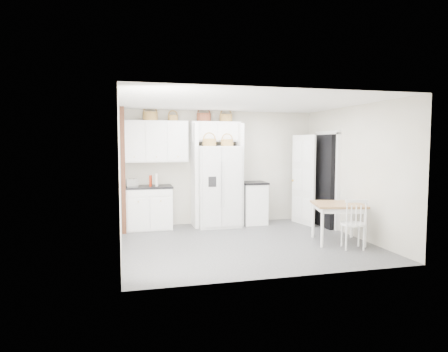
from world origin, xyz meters
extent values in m
plane|color=#333335|center=(0.00, 0.00, 0.00)|extent=(4.50, 4.50, 0.00)
plane|color=white|center=(0.00, 0.00, 2.60)|extent=(4.50, 4.50, 0.00)
plane|color=#B2AA94|center=(0.00, 2.00, 1.30)|extent=(4.50, 0.00, 4.50)
plane|color=#B2AA94|center=(-2.25, 0.00, 1.30)|extent=(0.00, 4.00, 4.00)
plane|color=#B2AA94|center=(2.25, 0.00, 1.30)|extent=(0.00, 4.00, 4.00)
cube|color=silver|center=(-0.15, 1.61, 0.90)|extent=(0.93, 0.75, 1.80)
cube|color=white|center=(-1.67, 1.70, 0.45)|extent=(0.97, 0.61, 0.90)
cube|color=white|center=(0.71, 1.70, 0.46)|extent=(0.53, 0.63, 0.93)
cube|color=brown|center=(1.70, -0.38, 0.37)|extent=(1.08, 1.08, 0.74)
cube|color=white|center=(1.71, -0.86, 0.44)|extent=(0.52, 0.50, 0.88)
cube|color=black|center=(-1.67, 1.70, 0.92)|extent=(1.01, 0.65, 0.04)
cube|color=black|center=(0.71, 1.70, 0.95)|extent=(0.57, 0.68, 0.04)
cube|color=silver|center=(-2.03, 1.60, 1.02)|extent=(0.27, 0.20, 0.17)
cube|color=#9B2109|center=(-1.63, 1.62, 1.06)|extent=(0.07, 0.16, 0.24)
cube|color=silver|center=(-1.50, 1.62, 1.07)|extent=(0.07, 0.18, 0.27)
cylinder|color=brown|center=(-1.60, 1.83, 2.44)|extent=(0.32, 0.32, 0.19)
cylinder|color=brown|center=(-1.11, 1.83, 2.41)|extent=(0.22, 0.22, 0.13)
cylinder|color=brown|center=(-0.42, 1.83, 2.44)|extent=(0.32, 0.32, 0.18)
cylinder|color=brown|center=(0.09, 1.83, 2.43)|extent=(0.29, 0.29, 0.17)
cylinder|color=brown|center=(-0.36, 1.51, 1.88)|extent=(0.30, 0.30, 0.16)
cylinder|color=brown|center=(0.04, 1.51, 1.88)|extent=(0.28, 0.28, 0.15)
cube|color=white|center=(-1.50, 1.83, 1.90)|extent=(1.40, 0.34, 0.90)
cube|color=white|center=(-0.15, 1.83, 2.12)|extent=(1.12, 0.34, 0.45)
cube|color=white|center=(-0.66, 1.70, 1.15)|extent=(0.08, 0.60, 2.30)
cube|color=white|center=(0.36, 1.70, 1.15)|extent=(0.08, 0.60, 2.30)
cube|color=#412613|center=(-2.20, 1.35, 1.30)|extent=(0.09, 0.09, 2.60)
cube|color=black|center=(2.16, 1.00, 1.02)|extent=(0.18, 0.85, 2.05)
cube|color=white|center=(1.80, 1.33, 1.02)|extent=(0.21, 0.79, 2.05)
camera|label=1|loc=(-2.20, -7.03, 1.85)|focal=32.00mm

